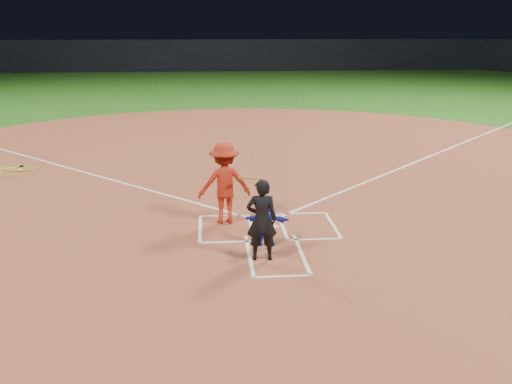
{
  "coord_description": "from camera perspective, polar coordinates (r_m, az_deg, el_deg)",
  "views": [
    {
      "loc": [
        -1.36,
        -12.71,
        4.63
      ],
      "look_at": [
        -0.3,
        -0.4,
        1.0
      ],
      "focal_mm": 40.0,
      "sensor_mm": 36.0,
      "label": 1
    }
  ],
  "objects": [
    {
      "name": "on_deck_circle",
      "position": [
        20.52,
        -23.33,
        2.02
      ],
      "size": [
        1.7,
        1.7,
        0.01
      ],
      "primitive_type": "cylinder",
      "color": "brown",
      "rests_on": "home_plate_dirt"
    },
    {
      "name": "home_plate",
      "position": [
        13.59,
        1.12,
        -3.46
      ],
      "size": [
        0.6,
        0.6,
        0.02
      ],
      "primitive_type": "cylinder",
      "rotation": [
        0.0,
        0.0,
        3.14
      ],
      "color": "silver",
      "rests_on": "home_plate_dirt"
    },
    {
      "name": "catcher",
      "position": [
        12.31,
        1.03,
        -3.06
      ],
      "size": [
        1.02,
        0.52,
        1.05
      ],
      "primitive_type": "imported",
      "rotation": [
        0.0,
        0.0,
        2.91
      ],
      "color": "#1623B7",
      "rests_on": "home_plate_dirt"
    },
    {
      "name": "batter_at_plate",
      "position": [
        13.64,
        -3.17,
        0.89
      ],
      "size": [
        1.59,
        0.92,
        1.96
      ],
      "color": "#AA2412",
      "rests_on": "home_plate_dirt"
    },
    {
      "name": "home_plate_dirt",
      "position": [
        19.32,
        -0.74,
        2.53
      ],
      "size": [
        28.0,
        28.0,
        0.01
      ],
      "primitive_type": "cylinder",
      "color": "brown",
      "rests_on": "ground"
    },
    {
      "name": "on_deck_bat_c",
      "position": [
        20.14,
        -22.79,
        1.94
      ],
      "size": [
        0.84,
        0.19,
        0.06
      ],
      "primitive_type": "cylinder",
      "rotation": [
        1.57,
        0.0,
        1.73
      ],
      "color": "olive",
      "rests_on": "on_deck_circle"
    },
    {
      "name": "stadium_wall_far",
      "position": [
        60.8,
        -3.73,
        13.49
      ],
      "size": [
        80.0,
        1.2,
        3.2
      ],
      "primitive_type": "cube",
      "color": "black",
      "rests_on": "ground"
    },
    {
      "name": "chalk_markings",
      "position": [
        18.63,
        -0.58,
        2.03
      ],
      "size": [
        28.35,
        17.32,
        0.01
      ],
      "color": "white",
      "rests_on": "home_plate_dirt"
    },
    {
      "name": "on_deck_bat_a",
      "position": [
        20.69,
        -22.74,
        2.31
      ],
      "size": [
        0.08,
        0.84,
        0.06
      ],
      "primitive_type": "cylinder",
      "rotation": [
        1.57,
        0.0,
        -0.02
      ],
      "color": "#A7723D",
      "rests_on": "on_deck_circle"
    },
    {
      "name": "bat_weight_donut",
      "position": [
        20.82,
        -22.48,
        2.4
      ],
      "size": [
        0.19,
        0.19,
        0.05
      ],
      "primitive_type": "torus",
      "color": "black",
      "rests_on": "on_deck_circle"
    },
    {
      "name": "on_deck_bat_b",
      "position": [
        20.48,
        -23.95,
        2.04
      ],
      "size": [
        0.84,
        0.23,
        0.06
      ],
      "primitive_type": "cylinder",
      "rotation": [
        1.57,
        0.0,
        -1.37
      ],
      "color": "#935C36",
      "rests_on": "on_deck_circle"
    },
    {
      "name": "umpire",
      "position": [
        11.47,
        0.57,
        -2.8
      ],
      "size": [
        0.64,
        0.43,
        1.7
      ],
      "primitive_type": "imported",
      "rotation": [
        0.0,
        0.0,
        3.1
      ],
      "color": "black",
      "rests_on": "home_plate_dirt"
    },
    {
      "name": "on_deck_logo",
      "position": [
        20.51,
        -23.33,
        2.04
      ],
      "size": [
        0.8,
        0.8,
        0.0
      ],
      "primitive_type": "cylinder",
      "color": "gold",
      "rests_on": "on_deck_circle"
    },
    {
      "name": "ground",
      "position": [
        13.59,
        1.12,
        -3.54
      ],
      "size": [
        120.0,
        120.0,
        0.0
      ],
      "primitive_type": "plane",
      "color": "#1F5816",
      "rests_on": "ground"
    }
  ]
}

